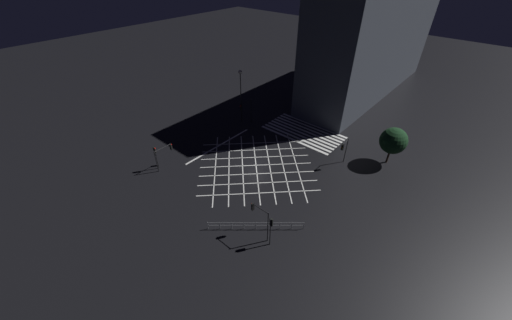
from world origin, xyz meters
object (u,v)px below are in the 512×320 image
(traffic_light_nw_main, at_px, (259,215))
(street_lamp_west, at_px, (346,99))
(traffic_light_sw_cross, at_px, (344,148))
(traffic_light_nw_cross, at_px, (271,226))
(street_lamp_east, at_px, (240,83))
(traffic_light_ne_cross, at_px, (165,152))
(street_tree_near, at_px, (393,141))
(traffic_light_se_cross, at_px, (246,108))
(traffic_light_ne_main, at_px, (156,153))

(traffic_light_nw_main, bearing_deg, street_lamp_west, -81.07)
(traffic_light_sw_cross, bearing_deg, traffic_light_nw_main, -2.10)
(traffic_light_nw_cross, relative_size, traffic_light_sw_cross, 0.97)
(traffic_light_nw_cross, distance_m, street_lamp_east, 27.60)
(traffic_light_ne_cross, relative_size, traffic_light_sw_cross, 0.87)
(street_lamp_west, relative_size, street_tree_near, 1.67)
(traffic_light_ne_cross, bearing_deg, traffic_light_se_cross, -0.38)
(street_lamp_west, height_order, street_tree_near, street_lamp_west)
(traffic_light_sw_cross, distance_m, street_tree_near, 7.00)
(street_tree_near, bearing_deg, street_lamp_west, -21.70)
(traffic_light_ne_cross, distance_m, traffic_light_nw_main, 18.02)
(traffic_light_nw_cross, xyz_separation_m, street_lamp_west, (5.77, -26.42, 3.10))
(traffic_light_ne_main, bearing_deg, traffic_light_nw_main, 1.39)
(street_tree_near, bearing_deg, traffic_light_ne_main, 43.72)
(traffic_light_ne_cross, relative_size, traffic_light_nw_cross, 0.89)
(traffic_light_nw_main, bearing_deg, traffic_light_se_cross, -43.92)
(traffic_light_ne_main, bearing_deg, traffic_light_ne_cross, 66.03)
(street_lamp_east, bearing_deg, traffic_light_ne_main, 92.13)
(traffic_light_ne_main, bearing_deg, traffic_light_se_cross, 88.00)
(traffic_light_nw_cross, height_order, street_tree_near, street_tree_near)
(traffic_light_ne_main, bearing_deg, street_tree_near, 43.72)
(traffic_light_se_cross, bearing_deg, traffic_light_nw_cross, 48.41)
(traffic_light_se_cross, relative_size, street_lamp_east, 0.45)
(traffic_light_ne_cross, bearing_deg, street_tree_near, -47.13)
(traffic_light_nw_cross, distance_m, street_tree_near, 22.94)
(traffic_light_se_cross, relative_size, traffic_light_sw_cross, 1.07)
(traffic_light_nw_main, relative_size, traffic_light_ne_main, 1.17)
(traffic_light_se_cross, xyz_separation_m, street_lamp_east, (1.28, -0.25, 4.09))
(traffic_light_ne_cross, bearing_deg, traffic_light_ne_main, 156.03)
(traffic_light_ne_cross, bearing_deg, traffic_light_nw_main, -92.19)
(street_tree_near, bearing_deg, street_lamp_east, 11.50)
(traffic_light_ne_cross, height_order, traffic_light_sw_cross, traffic_light_sw_cross)
(traffic_light_ne_cross, relative_size, traffic_light_nw_main, 0.79)
(traffic_light_ne_cross, xyz_separation_m, traffic_light_ne_main, (0.50, 1.13, 0.12))
(traffic_light_ne_cross, bearing_deg, traffic_light_nw_cross, -92.32)
(traffic_light_sw_cross, bearing_deg, traffic_light_ne_main, -46.86)
(traffic_light_ne_main, height_order, street_tree_near, street_tree_near)
(traffic_light_ne_main, bearing_deg, traffic_light_nw_cross, 0.97)
(traffic_light_sw_cross, bearing_deg, street_tree_near, 135.89)
(street_lamp_west, bearing_deg, street_lamp_east, 30.46)
(traffic_light_ne_cross, height_order, traffic_light_se_cross, traffic_light_se_cross)
(traffic_light_se_cross, bearing_deg, street_tree_near, 102.69)
(street_lamp_east, bearing_deg, traffic_light_nw_cross, 139.81)
(traffic_light_nw_main, xyz_separation_m, street_tree_near, (-5.48, -22.49, 0.54))
(street_lamp_east, height_order, street_lamp_west, street_lamp_east)
(traffic_light_nw_cross, bearing_deg, traffic_light_ne_cross, 87.68)
(traffic_light_nw_cross, height_order, street_lamp_west, street_lamp_west)
(traffic_light_ne_main, xyz_separation_m, street_lamp_east, (0.67, -17.92, 4.58))
(traffic_light_nw_cross, relative_size, traffic_light_se_cross, 0.90)
(street_lamp_east, distance_m, street_tree_near, 25.40)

